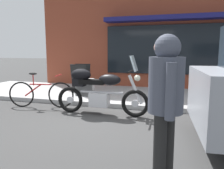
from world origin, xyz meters
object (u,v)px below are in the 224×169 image
pedestrian_walking (166,92)px  sandwich_board_sign (81,78)px  parked_bicycle (41,94)px  touring_motorcycle (97,89)px

pedestrian_walking → sandwich_board_sign: 5.26m
parked_bicycle → pedestrian_walking: bearing=-37.9°
touring_motorcycle → parked_bicycle: 1.67m
sandwich_board_sign → touring_motorcycle: bearing=-56.3°
parked_bicycle → pedestrian_walking: size_ratio=1.04×
touring_motorcycle → sandwich_board_sign: touring_motorcycle is taller
touring_motorcycle → parked_bicycle: bearing=173.9°
touring_motorcycle → pedestrian_walking: (1.69, -2.43, 0.44)m
touring_motorcycle → pedestrian_walking: bearing=-55.1°
pedestrian_walking → sandwich_board_sign: (-2.96, 4.32, -0.44)m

